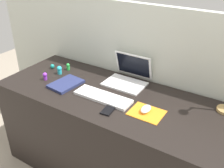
{
  "coord_description": "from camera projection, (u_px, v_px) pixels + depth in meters",
  "views": [
    {
      "loc": [
        0.83,
        -1.31,
        1.68
      ],
      "look_at": [
        0.0,
        0.0,
        0.83
      ],
      "focal_mm": 41.52,
      "sensor_mm": 36.0,
      "label": 1
    }
  ],
  "objects": [
    {
      "name": "back_wall",
      "position": [
        136.0,
        84.0,
        2.13
      ],
      "size": [
        2.91,
        0.05,
        1.31
      ],
      "primitive_type": "cube",
      "color": "beige",
      "rests_on": "ground_plane"
    },
    {
      "name": "desk",
      "position": [
        112.0,
        136.0,
        1.99
      ],
      "size": [
        1.71,
        0.66,
        0.74
      ],
      "primitive_type": "cube",
      "color": "black",
      "rests_on": "ground_plane"
    },
    {
      "name": "laptop",
      "position": [
        129.0,
        76.0,
        1.96
      ],
      "size": [
        0.3,
        0.27,
        0.21
      ],
      "color": "white",
      "rests_on": "desk"
    },
    {
      "name": "keyboard",
      "position": [
        103.0,
        97.0,
        1.77
      ],
      "size": [
        0.41,
        0.13,
        0.02
      ],
      "primitive_type": "cube",
      "color": "white",
      "rests_on": "desk"
    },
    {
      "name": "mousepad",
      "position": [
        147.0,
        113.0,
        1.62
      ],
      "size": [
        0.21,
        0.17,
        0.0
      ],
      "primitive_type": "cube",
      "color": "orange",
      "rests_on": "desk"
    },
    {
      "name": "mouse",
      "position": [
        146.0,
        109.0,
        1.62
      ],
      "size": [
        0.06,
        0.1,
        0.03
      ],
      "primitive_type": "ellipsoid",
      "color": "white",
      "rests_on": "mousepad"
    },
    {
      "name": "cell_phone",
      "position": [
        109.0,
        109.0,
        1.65
      ],
      "size": [
        0.08,
        0.13,
        0.01
      ],
      "primitive_type": "cube",
      "rotation": [
        0.0,
        0.0,
        0.1
      ],
      "color": "black",
      "rests_on": "desk"
    },
    {
      "name": "notebook_pad",
      "position": [
        66.0,
        84.0,
        1.94
      ],
      "size": [
        0.19,
        0.26,
        0.02
      ],
      "primitive_type": "cube",
      "rotation": [
        0.0,
        0.0,
        -0.1
      ],
      "color": "navy",
      "rests_on": "desk"
    },
    {
      "name": "toy_figurine_cyan",
      "position": [
        59.0,
        70.0,
        2.09
      ],
      "size": [
        0.04,
        0.04,
        0.07
      ],
      "color": "#28B7CC",
      "rests_on": "desk"
    },
    {
      "name": "toy_figurine_teal",
      "position": [
        52.0,
        66.0,
        2.19
      ],
      "size": [
        0.03,
        0.03,
        0.04
      ],
      "primitive_type": "ellipsoid",
      "color": "teal",
      "rests_on": "desk"
    },
    {
      "name": "toy_figurine_green",
      "position": [
        68.0,
        67.0,
        2.16
      ],
      "size": [
        0.03,
        0.03,
        0.06
      ],
      "color": "green",
      "rests_on": "desk"
    },
    {
      "name": "toy_figurine_purple",
      "position": [
        45.0,
        76.0,
        2.0
      ],
      "size": [
        0.03,
        0.03,
        0.06
      ],
      "color": "purple",
      "rests_on": "desk"
    }
  ]
}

